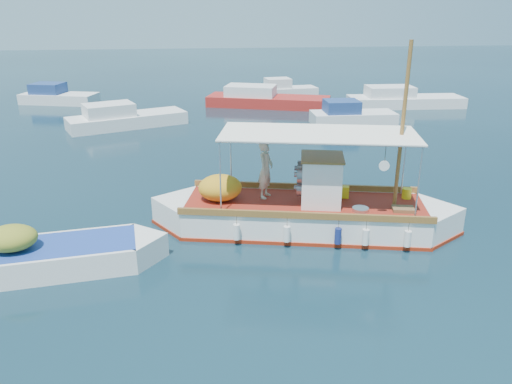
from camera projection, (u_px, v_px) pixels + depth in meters
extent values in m
plane|color=black|center=(288.00, 236.00, 17.19)|extent=(160.00, 160.00, 0.00)
cube|color=white|center=(304.00, 219.00, 17.65)|extent=(8.65, 4.47, 1.21)
cube|color=white|center=(189.00, 214.00, 18.01)|extent=(2.69, 2.69, 1.21)
cube|color=white|center=(423.00, 223.00, 17.29)|extent=(2.69, 2.69, 1.21)
cube|color=maroon|center=(303.00, 228.00, 17.77)|extent=(8.77, 4.58, 0.20)
cube|color=maroon|center=(304.00, 203.00, 17.44)|extent=(8.60, 4.25, 0.07)
cube|color=brown|center=(305.00, 186.00, 18.69)|extent=(8.18, 1.91, 0.22)
cube|color=brown|center=(304.00, 216.00, 16.10)|extent=(8.18, 1.91, 0.22)
cube|color=white|center=(321.00, 181.00, 17.09)|extent=(1.60, 1.68, 1.65)
cube|color=brown|center=(322.00, 157.00, 16.79)|extent=(1.73, 1.81, 0.07)
cylinder|color=slate|center=(301.00, 175.00, 16.71)|extent=(0.36, 0.59, 0.55)
cylinder|color=slate|center=(301.00, 168.00, 17.37)|extent=(0.36, 0.59, 0.55)
cylinder|color=slate|center=(300.00, 188.00, 17.25)|extent=(0.36, 0.59, 0.55)
cylinder|color=brown|center=(402.00, 128.00, 16.20)|extent=(0.16, 0.16, 5.50)
cylinder|color=brown|center=(374.00, 140.00, 16.43)|extent=(1.95, 0.51, 0.09)
cylinder|color=silver|center=(231.00, 157.00, 18.37)|extent=(0.06, 0.06, 2.47)
cylinder|color=silver|center=(220.00, 178.00, 16.11)|extent=(0.06, 0.06, 2.47)
cylinder|color=silver|center=(404.00, 162.00, 17.82)|extent=(0.06, 0.06, 2.47)
cylinder|color=silver|center=(419.00, 184.00, 15.56)|extent=(0.06, 0.06, 2.47)
cube|color=white|center=(319.00, 133.00, 16.52)|extent=(6.91, 3.98, 0.04)
ellipsoid|color=gold|center=(220.00, 188.00, 17.53)|extent=(1.79, 1.61, 0.92)
cube|color=yellow|center=(345.00, 192.00, 17.79)|extent=(0.31, 0.25, 0.44)
cylinder|color=yellow|center=(407.00, 193.00, 17.77)|extent=(0.39, 0.39, 0.37)
cube|color=brown|center=(403.00, 209.00, 16.71)|extent=(0.80, 0.64, 0.13)
cylinder|color=#B2B2B2|center=(360.00, 210.00, 16.68)|extent=(0.66, 0.66, 0.13)
cylinder|color=white|center=(384.00, 166.00, 15.51)|extent=(0.33, 0.10, 0.33)
cylinder|color=white|center=(237.00, 232.00, 16.37)|extent=(0.26, 0.26, 0.53)
cylinder|color=navy|center=(338.00, 236.00, 16.08)|extent=(0.26, 0.26, 0.53)
cylinder|color=white|center=(408.00, 239.00, 15.88)|extent=(0.26, 0.26, 0.53)
imported|color=beige|center=(266.00, 170.00, 17.58)|extent=(0.80, 0.89, 2.05)
cube|color=white|center=(48.00, 261.00, 14.94)|extent=(5.37, 2.67, 1.01)
cube|color=white|center=(136.00, 251.00, 15.55)|extent=(1.99, 1.99, 1.01)
cube|color=navy|center=(46.00, 247.00, 14.77)|extent=(5.34, 2.45, 0.06)
ellipsoid|color=olive|center=(11.00, 238.00, 14.42)|extent=(1.62, 1.39, 0.74)
cube|color=silver|center=(128.00, 122.00, 32.60)|extent=(7.86, 5.10, 1.00)
cube|color=silver|center=(109.00, 110.00, 31.76)|extent=(3.56, 3.04, 0.80)
cube|color=#A5211B|center=(268.00, 103.00, 39.03)|extent=(9.85, 5.67, 1.00)
cube|color=silver|center=(251.00, 91.00, 38.98)|extent=(4.34, 3.46, 0.80)
cube|color=silver|center=(353.00, 120.00, 33.28)|extent=(5.56, 2.32, 1.00)
cube|color=navy|center=(342.00, 106.00, 32.88)|extent=(2.25, 1.92, 0.80)
cube|color=silver|center=(405.00, 103.00, 38.95)|extent=(8.92, 3.02, 1.00)
cube|color=silver|center=(390.00, 91.00, 38.54)|extent=(3.63, 2.38, 0.80)
cube|color=silver|center=(60.00, 100.00, 40.26)|extent=(6.35, 3.81, 1.00)
cube|color=navy|center=(48.00, 88.00, 40.06)|extent=(2.82, 2.52, 0.80)
cube|color=silver|center=(286.00, 93.00, 43.21)|extent=(5.40, 2.56, 1.00)
cube|color=silver|center=(278.00, 83.00, 42.72)|extent=(2.26, 1.92, 0.80)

